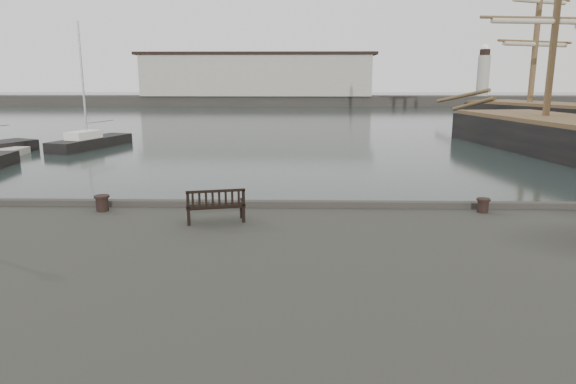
% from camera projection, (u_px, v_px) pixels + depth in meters
% --- Properties ---
extents(ground, '(400.00, 400.00, 0.00)m').
position_uv_depth(ground, '(266.00, 253.00, 16.21)').
color(ground, black).
rests_on(ground, ground).
extents(breakwater, '(140.00, 9.50, 12.20)m').
position_uv_depth(breakwater, '(273.00, 84.00, 105.20)').
color(breakwater, '#383530').
rests_on(breakwater, ground).
extents(bench, '(1.66, 0.91, 0.91)m').
position_uv_depth(bench, '(216.00, 212.00, 13.99)').
color(bench, black).
rests_on(bench, quay).
extents(bollard_left, '(0.59, 0.59, 0.47)m').
position_uv_depth(bollard_left, '(102.00, 203.00, 15.17)').
color(bollard_left, black).
rests_on(bollard_left, quay).
extents(bollard_right, '(0.49, 0.49, 0.41)m').
position_uv_depth(bollard_right, '(483.00, 205.00, 15.01)').
color(bollard_right, black).
rests_on(bollard_right, quay).
extents(yacht_d, '(4.33, 8.26, 10.27)m').
position_uv_depth(yacht_d, '(91.00, 145.00, 40.98)').
color(yacht_d, black).
rests_on(yacht_d, ground).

